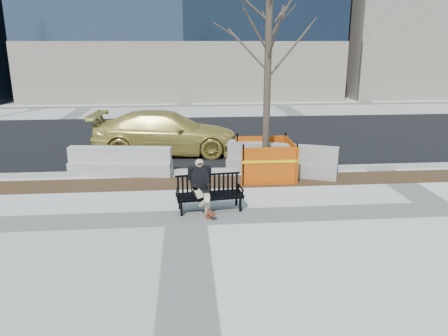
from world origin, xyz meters
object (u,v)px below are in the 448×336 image
at_px(sedan, 167,153).
at_px(seated_man, 201,210).
at_px(tree_fence, 265,177).
at_px(jersey_barrier_left, 121,175).
at_px(bench, 210,210).
at_px(jersey_barrier_right, 281,174).

bearing_deg(sedan, seated_man, -165.00).
height_order(tree_fence, jersey_barrier_left, tree_fence).
height_order(bench, jersey_barrier_left, jersey_barrier_left).
bearing_deg(seated_man, jersey_barrier_right, 40.90).
relative_size(sedan, jersey_barrier_left, 1.70).
bearing_deg(jersey_barrier_left, tree_fence, -1.27).
height_order(seated_man, sedan, sedan).
bearing_deg(sedan, jersey_barrier_left, 158.60).
distance_m(bench, tree_fence, 3.09).
relative_size(tree_fence, jersey_barrier_left, 1.95).
relative_size(seated_man, jersey_barrier_right, 0.38).
distance_m(seated_man, sedan, 5.86).
bearing_deg(bench, seated_man, 168.51).
bearing_deg(sedan, bench, -162.95).
distance_m(bench, seated_man, 0.22).
relative_size(sedan, jersey_barrier_right, 1.58).
xyz_separation_m(seated_man, jersey_barrier_right, (2.58, 2.79, 0.00)).
xyz_separation_m(seated_man, tree_fence, (2.02, 2.49, 0.00)).
relative_size(bench, seated_man, 1.27).
xyz_separation_m(sedan, jersey_barrier_right, (3.60, -2.98, 0.00)).
relative_size(seated_man, jersey_barrier_left, 0.41).
distance_m(seated_man, jersey_barrier_right, 3.80).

